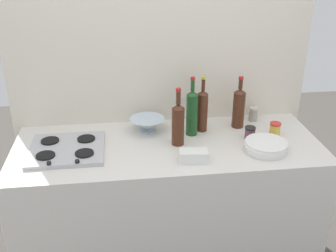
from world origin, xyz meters
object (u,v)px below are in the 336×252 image
at_px(butter_dish, 194,156).
at_px(condiment_jar_rear, 250,133).
at_px(wine_bottle_leftmost, 239,107).
at_px(mixing_bowl, 147,124).
at_px(stovetop_hob, 67,149).
at_px(condiment_jar_front, 275,129).
at_px(condiment_jar_spare, 253,114).
at_px(wine_bottle_mid_left, 178,123).
at_px(wine_bottle_rightmost, 192,112).
at_px(plate_stack, 266,146).
at_px(wine_bottle_mid_right, 202,110).

bearing_deg(butter_dish, condiment_jar_rear, 30.47).
bearing_deg(wine_bottle_leftmost, mixing_bowl, -179.75).
height_order(stovetop_hob, condiment_jar_front, condiment_jar_front).
height_order(condiment_jar_rear, condiment_jar_spare, condiment_jar_spare).
xyz_separation_m(wine_bottle_mid_left, condiment_jar_spare, (0.54, 0.27, -0.09)).
bearing_deg(condiment_jar_spare, wine_bottle_mid_left, -153.65).
bearing_deg(condiment_jar_rear, butter_dish, -149.53).
xyz_separation_m(stovetop_hob, wine_bottle_leftmost, (1.05, 0.20, 0.12)).
relative_size(wine_bottle_mid_left, condiment_jar_spare, 3.79).
distance_m(stovetop_hob, condiment_jar_rear, 1.08).
distance_m(wine_bottle_rightmost, condiment_jar_spare, 0.48).
height_order(wine_bottle_leftmost, condiment_jar_rear, wine_bottle_leftmost).
xyz_separation_m(wine_bottle_leftmost, condiment_jar_front, (0.19, -0.15, -0.09)).
xyz_separation_m(plate_stack, condiment_jar_front, (0.12, 0.18, 0.01)).
distance_m(wine_bottle_leftmost, wine_bottle_mid_left, 0.46).
bearing_deg(wine_bottle_rightmost, wine_bottle_mid_left, -130.89).
bearing_deg(condiment_jar_rear, wine_bottle_mid_left, -177.88).
distance_m(plate_stack, condiment_jar_rear, 0.17).
height_order(wine_bottle_rightmost, condiment_jar_rear, wine_bottle_rightmost).
bearing_deg(mixing_bowl, condiment_jar_spare, 6.59).
xyz_separation_m(wine_bottle_mid_right, condiment_jar_rear, (0.26, -0.15, -0.10)).
relative_size(butter_dish, condiment_jar_rear, 2.04).
height_order(wine_bottle_leftmost, wine_bottle_rightmost, wine_bottle_rightmost).
height_order(mixing_bowl, condiment_jar_rear, mixing_bowl).
bearing_deg(wine_bottle_mid_left, wine_bottle_mid_right, 43.06).
distance_m(mixing_bowl, condiment_jar_spare, 0.71).
bearing_deg(butter_dish, plate_stack, 8.63).
bearing_deg(condiment_jar_spare, condiment_jar_rear, -111.94).
distance_m(wine_bottle_mid_right, condiment_jar_spare, 0.39).
bearing_deg(plate_stack, wine_bottle_rightmost, 145.20).
xyz_separation_m(wine_bottle_mid_left, mixing_bowl, (-0.16, 0.19, -0.09)).
bearing_deg(wine_bottle_mid_right, condiment_jar_front, -16.42).
relative_size(plate_stack, condiment_jar_rear, 3.26).
distance_m(butter_dish, condiment_jar_spare, 0.68).
height_order(wine_bottle_mid_left, wine_bottle_rightmost, wine_bottle_rightmost).
relative_size(plate_stack, wine_bottle_mid_right, 0.69).
xyz_separation_m(wine_bottle_leftmost, wine_bottle_mid_right, (-0.24, -0.03, 0.00)).
bearing_deg(condiment_jar_spare, plate_stack, -98.30).
bearing_deg(stovetop_hob, wine_bottle_rightmost, 10.01).
height_order(wine_bottle_mid_left, mixing_bowl, wine_bottle_mid_left).
distance_m(stovetop_hob, wine_bottle_leftmost, 1.08).
xyz_separation_m(wine_bottle_rightmost, butter_dish, (-0.05, -0.33, -0.12)).
distance_m(wine_bottle_mid_right, condiment_jar_front, 0.46).
distance_m(wine_bottle_leftmost, wine_bottle_mid_right, 0.24).
relative_size(wine_bottle_leftmost, condiment_jar_rear, 4.47).
distance_m(wine_bottle_mid_left, mixing_bowl, 0.26).
xyz_separation_m(plate_stack, condiment_jar_spare, (0.06, 0.41, 0.02)).
distance_m(wine_bottle_rightmost, condiment_jar_rear, 0.37).
distance_m(plate_stack, condiment_jar_spare, 0.42).
bearing_deg(wine_bottle_leftmost, stovetop_hob, -169.13).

